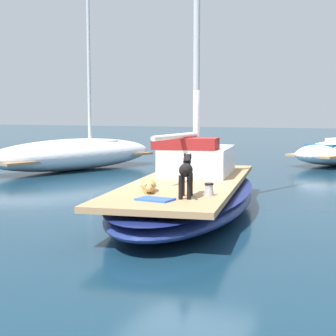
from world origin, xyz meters
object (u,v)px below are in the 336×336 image
at_px(coiled_rope, 148,185).
at_px(sailboat_main, 188,196).
at_px(dog_black, 186,171).
at_px(moored_boat_port_side, 74,153).
at_px(dog_tan, 149,185).
at_px(deck_winch, 209,190).
at_px(deck_towel, 155,199).

bearing_deg(coiled_rope, sailboat_main, 70.66).
bearing_deg(dog_black, moored_boat_port_side, 133.18).
distance_m(dog_tan, coiled_rope, 0.64).
distance_m(deck_winch, coiled_rope, 1.53).
bearing_deg(deck_towel, deck_winch, 51.89).
relative_size(dog_black, moored_boat_port_side, 0.12).
relative_size(dog_black, coiled_rope, 2.84).
bearing_deg(deck_towel, dog_black, 55.90).
relative_size(dog_tan, coiled_rope, 2.73).
bearing_deg(coiled_rope, dog_black, -38.44).
xyz_separation_m(deck_winch, deck_towel, (-0.62, -0.78, -0.08)).
bearing_deg(moored_boat_port_side, dog_black, -46.82).
height_order(dog_black, coiled_rope, dog_black).
relative_size(sailboat_main, moored_boat_port_side, 0.97).
height_order(coiled_rope, moored_boat_port_side, moored_boat_port_side).
bearing_deg(moored_boat_port_side, deck_winch, -44.60).
relative_size(sailboat_main, dog_tan, 8.55).
bearing_deg(dog_tan, coiled_rope, 117.24).
distance_m(dog_black, deck_towel, 0.71).
distance_m(coiled_rope, deck_towel, 1.58).
bearing_deg(coiled_rope, deck_towel, -59.97).
relative_size(coiled_rope, deck_towel, 0.58).
bearing_deg(dog_black, dog_tan, 158.77).
bearing_deg(dog_black, coiled_rope, 141.56).
distance_m(dog_tan, dog_black, 0.94).
relative_size(dog_black, deck_winch, 4.38).
bearing_deg(sailboat_main, deck_winch, -58.27).
relative_size(sailboat_main, coiled_rope, 23.36).
height_order(coiled_rope, deck_towel, coiled_rope).
xyz_separation_m(dog_black, moored_boat_port_side, (-7.37, 7.85, -0.50)).
relative_size(sailboat_main, deck_winch, 36.03).
bearing_deg(deck_winch, sailboat_main, 121.73).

